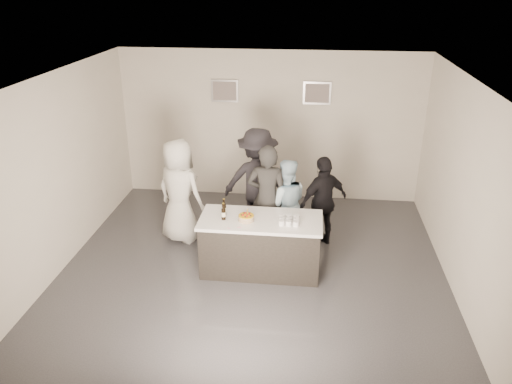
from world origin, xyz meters
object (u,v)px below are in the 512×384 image
at_px(person_main_blue, 285,203).
at_px(person_guest_left, 180,191).
at_px(bar_counter, 261,245).
at_px(person_guest_back, 258,182).
at_px(cake, 246,218).
at_px(beer_bottle_a, 224,207).
at_px(person_guest_right, 323,202).
at_px(beer_bottle_b, 223,211).
at_px(person_main_black, 267,198).

height_order(person_main_blue, person_guest_left, person_guest_left).
bearing_deg(person_guest_left, bar_counter, 173.96).
bearing_deg(person_guest_left, person_guest_back, -136.40).
relative_size(bar_counter, person_main_blue, 1.19).
distance_m(cake, beer_bottle_a, 0.41).
relative_size(cake, person_guest_right, 0.15).
bearing_deg(person_guest_right, person_guest_left, -33.78).
bearing_deg(person_guest_back, bar_counter, 106.62).
relative_size(cake, beer_bottle_b, 0.90).
bearing_deg(person_guest_back, person_main_black, 118.63).
distance_m(beer_bottle_a, person_main_black, 0.88).
xyz_separation_m(beer_bottle_b, person_main_black, (0.59, 0.79, -0.11)).
height_order(bar_counter, beer_bottle_b, beer_bottle_b).
bearing_deg(person_guest_right, person_main_black, -21.39).
distance_m(beer_bottle_a, person_main_blue, 1.21).
bearing_deg(person_guest_left, beer_bottle_b, 158.67).
distance_m(person_main_black, person_guest_left, 1.52).
bearing_deg(bar_counter, beer_bottle_b, -171.93).
xyz_separation_m(person_main_blue, person_guest_back, (-0.52, 0.46, 0.18)).
xyz_separation_m(beer_bottle_a, person_main_blue, (0.90, 0.77, -0.25)).
bearing_deg(person_main_blue, beer_bottle_b, 37.28).
bearing_deg(person_guest_back, person_guest_right, 171.26).
height_order(cake, person_guest_right, person_guest_right).
relative_size(person_main_blue, person_guest_left, 0.85).
height_order(beer_bottle_a, person_main_blue, person_main_blue).
relative_size(bar_counter, beer_bottle_b, 7.15).
relative_size(beer_bottle_a, person_guest_right, 0.16).
height_order(person_guest_left, person_guest_back, person_guest_back).
xyz_separation_m(beer_bottle_b, person_guest_left, (-0.92, 0.93, -0.12)).
distance_m(person_main_black, person_main_blue, 0.35).
bearing_deg(person_guest_left, cake, 167.41).
bearing_deg(person_guest_right, person_guest_back, -53.35).
relative_size(bar_counter, person_main_black, 1.01).
relative_size(bar_counter, cake, 7.92).
bearing_deg(cake, person_guest_back, 89.27).
distance_m(cake, person_main_black, 0.84).
relative_size(beer_bottle_a, person_main_blue, 0.17).
relative_size(beer_bottle_b, person_guest_left, 0.14).
height_order(beer_bottle_a, beer_bottle_b, same).
bearing_deg(beer_bottle_b, person_guest_back, 75.41).
distance_m(person_main_blue, person_guest_back, 0.72).
relative_size(beer_bottle_b, person_guest_right, 0.16).
xyz_separation_m(person_guest_right, person_guest_back, (-1.15, 0.35, 0.17)).
xyz_separation_m(bar_counter, person_guest_left, (-1.48, 0.85, 0.46)).
distance_m(person_main_blue, person_guest_right, 0.64).
distance_m(person_main_black, person_guest_right, 0.97).
relative_size(bar_counter, person_guest_back, 0.97).
distance_m(cake, person_guest_left, 1.58).
xyz_separation_m(beer_bottle_a, beer_bottle_b, (0.02, -0.16, 0.00)).
distance_m(person_guest_left, person_guest_back, 1.37).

